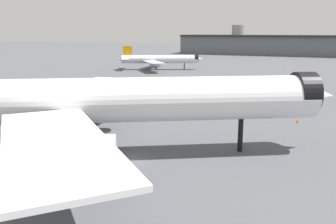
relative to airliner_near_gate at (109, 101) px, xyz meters
name	(u,v)px	position (x,y,z in m)	size (l,w,h in m)	color
ground	(133,160)	(3.71, -0.76, -7.74)	(900.00, 900.00, 0.00)	#4C4F54
airliner_near_gate	(109,101)	(0.00, 0.00, 0.00)	(60.37, 54.17, 17.58)	white
airliner_far_taxiway	(159,59)	(-32.38, 108.07, -3.18)	(37.40, 33.36, 10.37)	silver
terminal_building	(298,45)	(27.85, 227.56, -0.52)	(170.56, 41.08, 21.27)	slate
service_truck_front	(121,96)	(-15.36, 34.61, -6.15)	(5.80, 5.09, 3.00)	black
traffic_cone_near_nose	(298,121)	(25.05, 27.69, -7.35)	(0.63, 0.63, 0.78)	#F2600C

